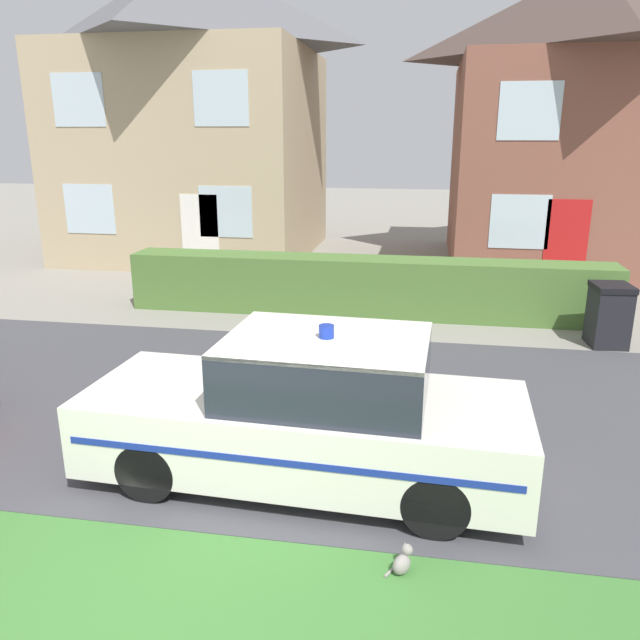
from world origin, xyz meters
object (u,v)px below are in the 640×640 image
(police_car, at_px, (309,414))
(house_left, at_px, (195,108))
(wheelie_bin, at_px, (609,315))
(house_right, at_px, (582,118))
(cat, at_px, (403,562))

(police_car, distance_m, house_left, 14.53)
(house_left, bearing_deg, wheelie_bin, -36.64)
(police_car, relative_size, wheelie_bin, 4.24)
(police_car, bearing_deg, house_right, -109.22)
(police_car, xyz_separation_m, house_right, (5.16, 12.99, 3.26))
(cat, bearing_deg, house_right, 14.19)
(cat, height_order, house_right, house_right)
(police_car, height_order, house_right, house_right)
(house_left, relative_size, wheelie_bin, 7.70)
(house_right, bearing_deg, wheelie_bin, -96.15)
(house_left, bearing_deg, house_right, 0.98)
(house_right, relative_size, wheelie_bin, 7.14)
(police_car, height_order, wheelie_bin, police_car)
(cat, height_order, house_left, house_left)
(police_car, bearing_deg, wheelie_bin, -127.14)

